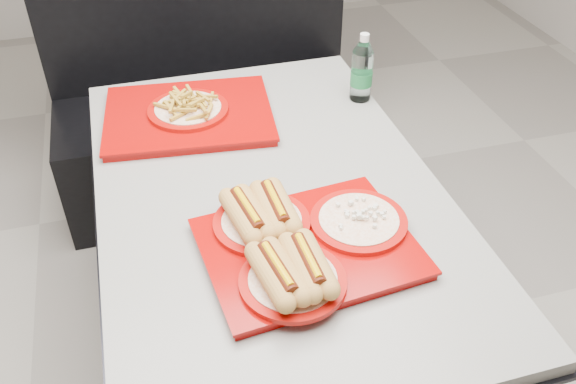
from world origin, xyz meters
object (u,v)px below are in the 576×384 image
object	(u,v)px
diner_table	(271,234)
booth_bench	(209,103)
tray_near	(300,242)
tray_far	(188,112)
water_bottle	(362,72)

from	to	relation	value
diner_table	booth_bench	xyz separation A→B (m)	(0.00, 1.09, -0.18)
tray_near	tray_far	bearing A→B (deg)	103.46
booth_bench	diner_table	bearing A→B (deg)	-90.00
diner_table	tray_near	bearing A→B (deg)	-88.71
diner_table	booth_bench	distance (m)	1.11
booth_bench	water_bottle	size ratio (longest dim) A/B	6.01
diner_table	tray_far	distance (m)	0.47
tray_far	water_bottle	xyz separation A→B (m)	(0.56, -0.02, 0.07)
diner_table	tray_near	size ratio (longest dim) A/B	2.75
diner_table	tray_far	bearing A→B (deg)	110.78
booth_bench	tray_near	xyz separation A→B (m)	(0.01, -1.36, 0.39)
diner_table	water_bottle	bearing A→B (deg)	43.45
diner_table	water_bottle	world-z (taller)	water_bottle
diner_table	water_bottle	xyz separation A→B (m)	(0.41, 0.38, 0.26)
diner_table	tray_near	xyz separation A→B (m)	(0.01, -0.26, 0.20)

